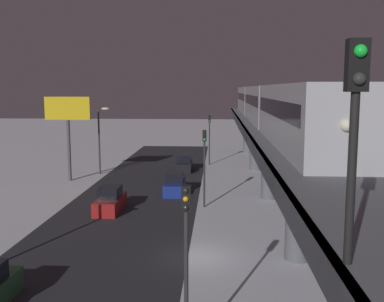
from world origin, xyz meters
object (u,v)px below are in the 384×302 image
(sedan_red, at_px, (110,201))
(traffic_light_far, at_px, (209,132))
(traffic_light_near, at_px, (186,246))
(rail_signal, at_px, (355,114))
(traffic_light_mid, at_px, (204,157))
(sedan_black, at_px, (184,164))
(sedan_blue, at_px, (175,185))
(commercial_billboard, at_px, (68,117))
(subway_train, at_px, (266,103))

(sedan_red, xyz_separation_m, traffic_light_far, (-7.50, -22.60, 3.40))
(traffic_light_near, bearing_deg, traffic_light_far, -90.00)
(rail_signal, bearing_deg, traffic_light_mid, -83.02)
(sedan_black, distance_m, traffic_light_near, 37.93)
(sedan_red, relative_size, traffic_light_near, 0.72)
(sedan_blue, height_order, traffic_light_far, traffic_light_far)
(rail_signal, xyz_separation_m, commercial_billboard, (18.11, -38.30, -2.45))
(rail_signal, height_order, sedan_black, rail_signal)
(traffic_light_near, bearing_deg, commercial_billboard, -64.76)
(rail_signal, distance_m, commercial_billboard, 42.44)
(rail_signal, bearing_deg, sedan_black, -81.94)
(sedan_black, relative_size, sedan_red, 1.00)
(sedan_red, xyz_separation_m, traffic_light_near, (-7.50, 19.46, 3.40))
(sedan_black, relative_size, sedan_blue, 1.02)
(sedan_red, relative_size, traffic_light_mid, 0.72)
(traffic_light_mid, bearing_deg, rail_signal, 96.98)
(rail_signal, xyz_separation_m, sedan_black, (6.36, -44.88, -8.48))
(subway_train, xyz_separation_m, commercial_billboard, (20.31, -2.37, -1.50))
(sedan_blue, distance_m, traffic_light_mid, 6.61)
(subway_train, relative_size, traffic_light_near, 8.67)
(traffic_light_far, bearing_deg, subway_train, 112.97)
(sedan_blue, height_order, traffic_light_mid, traffic_light_mid)
(rail_signal, relative_size, traffic_light_far, 0.62)
(traffic_light_far, bearing_deg, sedan_blue, 79.82)
(commercial_billboard, bearing_deg, subway_train, 173.35)
(sedan_red, height_order, commercial_billboard, commercial_billboard)
(traffic_light_far, relative_size, commercial_billboard, 0.72)
(rail_signal, distance_m, traffic_light_far, 49.66)
(traffic_light_near, height_order, traffic_light_mid, same)
(sedan_red, bearing_deg, sedan_black, -104.18)
(rail_signal, xyz_separation_m, traffic_light_far, (3.46, -49.28, -5.08))
(traffic_light_mid, distance_m, commercial_billboard, 17.96)
(subway_train, xyz_separation_m, traffic_light_mid, (5.66, 7.68, -4.13))
(rail_signal, height_order, sedan_blue, rail_signal)
(rail_signal, relative_size, traffic_light_near, 0.62)
(sedan_red, xyz_separation_m, commercial_billboard, (7.15, -11.62, 6.03))
(sedan_black, relative_size, commercial_billboard, 0.52)
(sedan_black, bearing_deg, subway_train, -46.29)
(sedan_blue, distance_m, traffic_light_near, 26.28)
(rail_signal, xyz_separation_m, sedan_blue, (6.36, -33.12, -8.48))
(traffic_light_near, bearing_deg, sedan_blue, -83.61)
(subway_train, bearing_deg, sedan_red, 35.12)
(sedan_black, relative_size, traffic_light_mid, 0.72)
(commercial_billboard, bearing_deg, sedan_black, -150.75)
(traffic_light_mid, relative_size, commercial_billboard, 0.72)
(sedan_blue, bearing_deg, rail_signal, -79.13)
(traffic_light_mid, bearing_deg, subway_train, -126.37)
(subway_train, distance_m, traffic_light_near, 29.55)
(sedan_red, bearing_deg, subway_train, -144.88)
(sedan_black, relative_size, traffic_light_near, 0.72)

